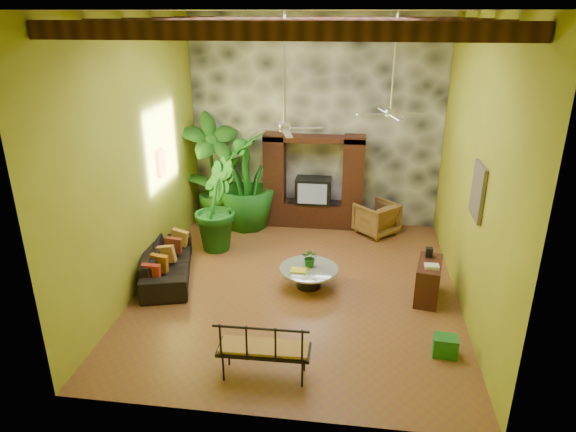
# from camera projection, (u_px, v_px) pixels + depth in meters

# --- Properties ---
(ground) EXTENTS (7.00, 7.00, 0.00)m
(ground) POSITION_uv_depth(u_px,v_px,m) (298.00, 286.00, 10.00)
(ground) COLOR brown
(ground) RESTS_ON ground
(ceiling) EXTENTS (6.00, 7.00, 0.02)m
(ceiling) POSITION_uv_depth(u_px,v_px,m) (300.00, 10.00, 8.14)
(ceiling) COLOR silver
(ceiling) RESTS_ON back_wall
(back_wall) EXTENTS (6.00, 0.02, 5.00)m
(back_wall) POSITION_uv_depth(u_px,v_px,m) (316.00, 123.00, 12.29)
(back_wall) COLOR olive
(back_wall) RESTS_ON ground
(left_wall) EXTENTS (0.02, 7.00, 5.00)m
(left_wall) POSITION_uv_depth(u_px,v_px,m) (138.00, 157.00, 9.44)
(left_wall) COLOR olive
(left_wall) RESTS_ON ground
(right_wall) EXTENTS (0.02, 7.00, 5.00)m
(right_wall) POSITION_uv_depth(u_px,v_px,m) (475.00, 169.00, 8.69)
(right_wall) COLOR olive
(right_wall) RESTS_ON ground
(stone_accent_wall) EXTENTS (5.98, 0.10, 4.98)m
(stone_accent_wall) POSITION_uv_depth(u_px,v_px,m) (316.00, 123.00, 12.23)
(stone_accent_wall) COLOR #303237
(stone_accent_wall) RESTS_ON ground
(ceiling_beams) EXTENTS (5.95, 5.36, 0.22)m
(ceiling_beams) POSITION_uv_depth(u_px,v_px,m) (300.00, 25.00, 8.22)
(ceiling_beams) COLOR #3F1F14
(ceiling_beams) RESTS_ON ceiling
(entertainment_center) EXTENTS (2.40, 0.55, 2.30)m
(entertainment_center) POSITION_uv_depth(u_px,v_px,m) (313.00, 188.00, 12.52)
(entertainment_center) COLOR black
(entertainment_center) RESTS_ON ground
(ceiling_fan_front) EXTENTS (1.28, 1.28, 1.86)m
(ceiling_fan_front) POSITION_uv_depth(u_px,v_px,m) (285.00, 115.00, 8.39)
(ceiling_fan_front) COLOR silver
(ceiling_fan_front) RESTS_ON ceiling
(ceiling_fan_back) EXTENTS (1.28, 1.28, 1.86)m
(ceiling_fan_back) POSITION_uv_depth(u_px,v_px,m) (391.00, 102.00, 9.64)
(ceiling_fan_back) COLOR silver
(ceiling_fan_back) RESTS_ON ceiling
(wall_art_mask) EXTENTS (0.06, 0.32, 0.55)m
(wall_art_mask) POSITION_uv_depth(u_px,v_px,m) (161.00, 163.00, 10.51)
(wall_art_mask) COLOR orange
(wall_art_mask) RESTS_ON left_wall
(wall_art_painting) EXTENTS (0.06, 0.70, 0.90)m
(wall_art_painting) POSITION_uv_depth(u_px,v_px,m) (478.00, 191.00, 8.22)
(wall_art_painting) COLOR #22507F
(wall_art_painting) RESTS_ON right_wall
(sofa) EXTENTS (1.45, 2.39, 0.65)m
(sofa) POSITION_uv_depth(u_px,v_px,m) (167.00, 262.00, 10.26)
(sofa) COLOR black
(sofa) RESTS_ON ground
(wicker_armchair) EXTENTS (1.20, 1.20, 0.78)m
(wicker_armchair) POSITION_uv_depth(u_px,v_px,m) (376.00, 218.00, 12.25)
(wicker_armchair) COLOR #9C6539
(wicker_armchair) RESTS_ON ground
(tall_plant_a) EXTENTS (1.77, 1.67, 2.78)m
(tall_plant_a) POSITION_uv_depth(u_px,v_px,m) (213.00, 171.00, 12.40)
(tall_plant_a) COLOR #246219
(tall_plant_a) RESTS_ON ground
(tall_plant_b) EXTENTS (1.09, 1.26, 2.01)m
(tall_plant_b) POSITION_uv_depth(u_px,v_px,m) (215.00, 206.00, 11.31)
(tall_plant_b) COLOR #17591C
(tall_plant_b) RESTS_ON ground
(tall_plant_c) EXTENTS (1.46, 1.46, 2.42)m
(tall_plant_c) POSITION_uv_depth(u_px,v_px,m) (246.00, 180.00, 12.36)
(tall_plant_c) COLOR #1A641A
(tall_plant_c) RESTS_ON ground
(coffee_table) EXTENTS (1.13, 1.13, 0.40)m
(coffee_table) POSITION_uv_depth(u_px,v_px,m) (309.00, 274.00, 9.91)
(coffee_table) COLOR black
(coffee_table) RESTS_ON ground
(centerpiece_plant) EXTENTS (0.35, 0.31, 0.37)m
(centerpiece_plant) POSITION_uv_depth(u_px,v_px,m) (310.00, 258.00, 9.85)
(centerpiece_plant) COLOR #1D5B18
(centerpiece_plant) RESTS_ON coffee_table
(yellow_tray) EXTENTS (0.31, 0.22, 0.03)m
(yellow_tray) POSITION_uv_depth(u_px,v_px,m) (299.00, 270.00, 9.72)
(yellow_tray) COLOR yellow
(yellow_tray) RESTS_ON coffee_table
(iron_bench) EXTENTS (1.35, 0.51, 0.57)m
(iron_bench) POSITION_uv_depth(u_px,v_px,m) (263.00, 347.00, 7.28)
(iron_bench) COLOR black
(iron_bench) RESTS_ON ground
(side_console) EXTENTS (0.58, 0.98, 0.74)m
(side_console) POSITION_uv_depth(u_px,v_px,m) (428.00, 281.00, 9.45)
(side_console) COLOR #3E2513
(side_console) RESTS_ON ground
(green_bin) EXTENTS (0.39, 0.31, 0.32)m
(green_bin) POSITION_uv_depth(u_px,v_px,m) (445.00, 346.00, 7.95)
(green_bin) COLOR #1E733C
(green_bin) RESTS_ON ground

